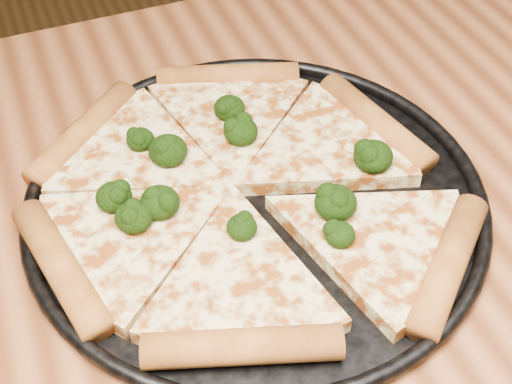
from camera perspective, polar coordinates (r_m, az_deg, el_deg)
name	(u,v)px	position (r m, az deg, el deg)	size (l,w,h in m)	color
pizza_pan	(256,199)	(0.62, 0.00, -0.52)	(0.40, 0.40, 0.02)	black
pizza	(239,189)	(0.62, -1.35, 0.23)	(0.37, 0.39, 0.03)	#FFE49C
broccoli_florets	(231,174)	(0.61, -2.02, 1.43)	(0.26, 0.21, 0.03)	black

